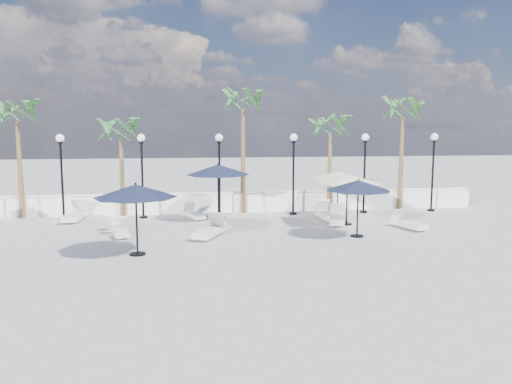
{
  "coord_description": "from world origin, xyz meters",
  "views": [
    {
      "loc": [
        -1.46,
        -16.51,
        4.18
      ],
      "look_at": [
        1.31,
        3.56,
        1.5
      ],
      "focal_mm": 35.0,
      "sensor_mm": 36.0,
      "label": 1
    }
  ],
  "objects": [
    {
      "name": "lamppost_6",
      "position": [
        10.5,
        6.5,
        2.49
      ],
      "size": [
        0.36,
        0.36,
        3.84
      ],
      "color": "black",
      "rests_on": "ground"
    },
    {
      "name": "side_table_0",
      "position": [
        -4.34,
        3.04,
        0.27
      ],
      "size": [
        0.46,
        0.46,
        0.45
      ],
      "color": "silver",
      "rests_on": "ground"
    },
    {
      "name": "palm_0",
      "position": [
        -9.0,
        7.3,
        4.53
      ],
      "size": [
        2.6,
        2.6,
        5.5
      ],
      "color": "brown",
      "rests_on": "ground"
    },
    {
      "name": "parasol_navy_left",
      "position": [
        -3.13,
        -0.23,
        2.1
      ],
      "size": [
        2.7,
        2.7,
        2.38
      ],
      "color": "black",
      "rests_on": "ground"
    },
    {
      "name": "lamppost_4",
      "position": [
        3.5,
        6.5,
        2.49
      ],
      "size": [
        0.36,
        0.36,
        3.84
      ],
      "color": "black",
      "rests_on": "ground"
    },
    {
      "name": "parasol_navy_right",
      "position": [
        4.89,
        1.39,
        1.96
      ],
      "size": [
        2.48,
        2.48,
        2.23
      ],
      "color": "black",
      "rests_on": "ground"
    },
    {
      "name": "lamppost_2",
      "position": [
        -3.5,
        6.5,
        2.49
      ],
      "size": [
        0.36,
        0.36,
        3.84
      ],
      "color": "black",
      "rests_on": "ground"
    },
    {
      "name": "lounger_4",
      "position": [
        4.71,
        4.97,
        0.24
      ],
      "size": [
        0.64,
        1.94,
        0.72
      ],
      "rotation": [
        0.0,
        0.0,
        0.0
      ],
      "color": "silver",
      "rests_on": "ground"
    },
    {
      "name": "balustrade",
      "position": [
        0.0,
        7.5,
        0.47
      ],
      "size": [
        26.0,
        0.3,
        1.01
      ],
      "color": "white",
      "rests_on": "ground"
    },
    {
      "name": "parasol_cream_sq_a",
      "position": [
        5.24,
        3.74,
        2.14
      ],
      "size": [
        4.71,
        4.71,
        2.31
      ],
      "color": "black",
      "rests_on": "ground"
    },
    {
      "name": "palm_4",
      "position": [
        9.2,
        7.3,
        4.73
      ],
      "size": [
        2.6,
        2.6,
        5.7
      ],
      "color": "brown",
      "rests_on": "ground"
    },
    {
      "name": "palm_1",
      "position": [
        -4.5,
        7.3,
        3.75
      ],
      "size": [
        2.6,
        2.6,
        4.7
      ],
      "color": "brown",
      "rests_on": "ground"
    },
    {
      "name": "lounger_2",
      "position": [
        -0.68,
        2.09,
        0.25
      ],
      "size": [
        1.41,
        2.09,
        0.75
      ],
      "rotation": [
        0.0,
        0.0,
        -0.43
      ],
      "color": "silver",
      "rests_on": "ground"
    },
    {
      "name": "lounger_7",
      "position": [
        4.87,
        3.89,
        0.24
      ],
      "size": [
        1.14,
        2.0,
        0.71
      ],
      "rotation": [
        0.0,
        0.0,
        -0.29
      ],
      "color": "silver",
      "rests_on": "ground"
    },
    {
      "name": "palm_3",
      "position": [
        5.5,
        7.3,
        3.95
      ],
      "size": [
        2.6,
        2.6,
        4.9
      ],
      "color": "brown",
      "rests_on": "ground"
    },
    {
      "name": "lamppost_3",
      "position": [
        0.0,
        6.5,
        2.49
      ],
      "size": [
        0.36,
        0.36,
        3.84
      ],
      "color": "black",
      "rests_on": "ground"
    },
    {
      "name": "lounger_3",
      "position": [
        -4.06,
        2.71,
        0.2
      ],
      "size": [
        0.87,
        1.7,
        0.61
      ],
      "rotation": [
        0.0,
        0.0,
        0.23
      ],
      "color": "silver",
      "rests_on": "ground"
    },
    {
      "name": "lounger_5",
      "position": [
        -1.2,
        6.04,
        0.2
      ],
      "size": [
        1.08,
        1.7,
        0.61
      ],
      "rotation": [
        0.0,
        0.0,
        0.38
      ],
      "color": "silver",
      "rests_on": "ground"
    },
    {
      "name": "parasol_navy_mid",
      "position": [
        -0.12,
        5.56,
        2.25
      ],
      "size": [
        2.86,
        2.86,
        2.56
      ],
      "color": "black",
      "rests_on": "ground"
    },
    {
      "name": "lamppost_5",
      "position": [
        7.0,
        6.5,
        2.49
      ],
      "size": [
        0.36,
        0.36,
        3.84
      ],
      "color": "black",
      "rests_on": "ground"
    },
    {
      "name": "side_table_2",
      "position": [
        0.08,
        3.89,
        0.34
      ],
      "size": [
        0.59,
        0.59,
        0.57
      ],
      "color": "silver",
      "rests_on": "ground"
    },
    {
      "name": "side_table_1",
      "position": [
        -4.52,
        3.79,
        0.3
      ],
      "size": [
        0.51,
        0.51,
        0.49
      ],
      "color": "silver",
      "rests_on": "ground"
    },
    {
      "name": "lounger_6",
      "position": [
        7.48,
        2.54,
        0.22
      ],
      "size": [
        1.09,
        1.82,
        0.65
      ],
      "rotation": [
        0.0,
        0.0,
        0.33
      ],
      "color": "silver",
      "rests_on": "ground"
    },
    {
      "name": "parasol_cream_sq_b",
      "position": [
        5.6,
        6.2,
        2.02
      ],
      "size": [
        4.36,
        4.36,
        2.18
      ],
      "color": "black",
      "rests_on": "ground"
    },
    {
      "name": "lounger_1",
      "position": [
        -6.46,
        6.22,
        0.27
      ],
      "size": [
        0.82,
        2.15,
        0.79
      ],
      "rotation": [
        0.0,
        0.0,
        -0.06
      ],
      "color": "silver",
      "rests_on": "ground"
    },
    {
      "name": "lamppost_1",
      "position": [
        -7.0,
        6.5,
        2.49
      ],
      "size": [
        0.36,
        0.36,
        3.84
      ],
      "color": "black",
      "rests_on": "ground"
    },
    {
      "name": "ground",
      "position": [
        0.0,
        0.0,
        0.0
      ],
      "size": [
        100.0,
        100.0,
        0.0
      ],
      "primitive_type": "plane",
      "color": "gray",
      "rests_on": "ground"
    },
    {
      "name": "palm_2",
      "position": [
        1.2,
        7.3,
        5.12
      ],
      "size": [
        2.6,
        2.6,
        6.1
      ],
      "color": "brown",
      "rests_on": "ground"
    }
  ]
}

